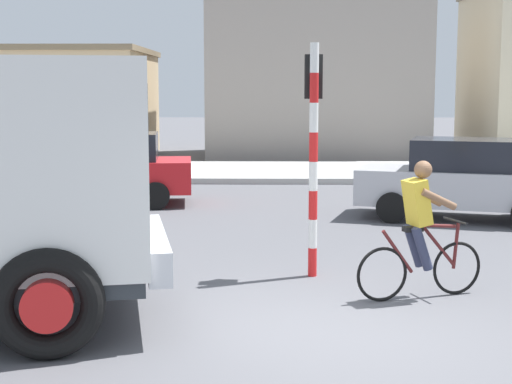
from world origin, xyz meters
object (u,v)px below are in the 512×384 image
object	(u,v)px
cyclist	(420,230)
traffic_light_pole	(313,127)
car_red_near	(103,168)
car_white_mid	(463,179)
pedestrian_near_kerb	(89,162)

from	to	relation	value
cyclist	traffic_light_pole	world-z (taller)	traffic_light_pole
traffic_light_pole	cyclist	bearing A→B (deg)	-43.22
car_red_near	car_white_mid	size ratio (longest dim) A/B	0.96
cyclist	car_white_mid	world-z (taller)	cyclist
car_red_near	car_white_mid	world-z (taller)	same
traffic_light_pole	car_white_mid	size ratio (longest dim) A/B	0.74
car_white_mid	pedestrian_near_kerb	size ratio (longest dim) A/B	2.67
cyclist	pedestrian_near_kerb	size ratio (longest dim) A/B	1.06
car_red_near	pedestrian_near_kerb	xyz separation A→B (m)	(-0.60, 1.27, 0.03)
car_white_mid	traffic_light_pole	bearing A→B (deg)	-125.15
cyclist	car_white_mid	bearing A→B (deg)	71.07
car_red_near	pedestrian_near_kerb	world-z (taller)	pedestrian_near_kerb
cyclist	car_red_near	distance (m)	9.45
cyclist	pedestrian_near_kerb	distance (m)	10.82
traffic_light_pole	car_red_near	size ratio (longest dim) A/B	0.77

